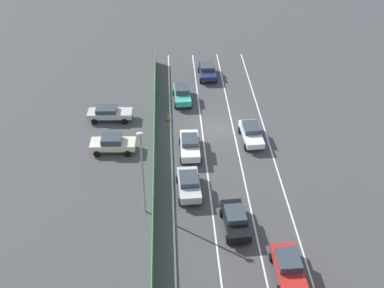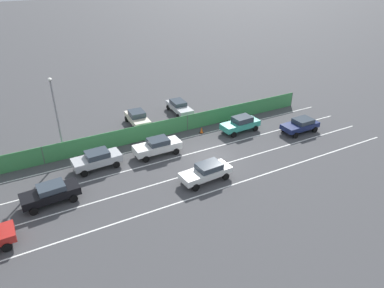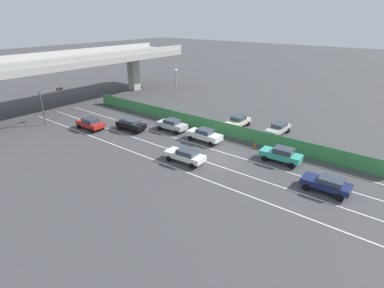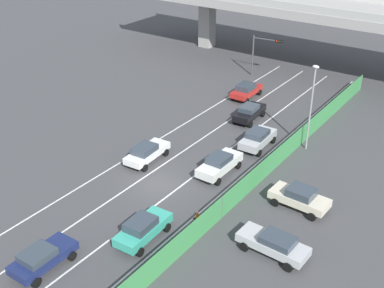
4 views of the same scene
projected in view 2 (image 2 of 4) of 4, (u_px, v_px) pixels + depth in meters
name	position (u px, v px, depth m)	size (l,w,h in m)	color
ground_plane	(211.00, 157.00, 34.37)	(300.00, 300.00, 0.00)	#424244
lane_line_left_edge	(169.00, 206.00, 27.79)	(0.14, 49.51, 0.01)	silver
lane_line_mid_left	(153.00, 185.00, 30.29)	(0.14, 49.51, 0.01)	silver
lane_line_mid_right	(139.00, 167.00, 32.78)	(0.14, 49.51, 0.01)	silver
lane_line_right_edge	(128.00, 152.00, 35.28)	(0.14, 49.51, 0.01)	silver
green_fence	(122.00, 138.00, 36.11)	(0.10, 45.61, 1.81)	#3D8E4C
car_hatchback_white	(158.00, 146.00, 34.52)	(1.99, 4.65, 1.66)	silver
car_sedan_navy	(301.00, 125.00, 38.96)	(2.11, 4.23, 1.49)	navy
car_taxi_teal	(241.00, 123.00, 39.06)	(2.09, 4.49, 1.69)	teal
car_sedan_black	(51.00, 193.00, 27.77)	(2.17, 4.51, 1.60)	black
car_sedan_silver	(97.00, 159.00, 32.35)	(2.17, 4.42, 1.65)	#B7BABC
car_sedan_white	(206.00, 171.00, 30.55)	(2.16, 4.65, 1.56)	white
parked_wagon_silver	(179.00, 106.00, 43.59)	(4.70, 2.09, 1.51)	#B2B5B7
parked_sedan_cream	(137.00, 117.00, 40.54)	(4.38, 2.19, 1.66)	beige
street_lamp	(56.00, 111.00, 32.47)	(0.60, 0.36, 7.85)	gray
traffic_cone	(202.00, 130.00, 38.94)	(0.47, 0.47, 0.68)	orange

